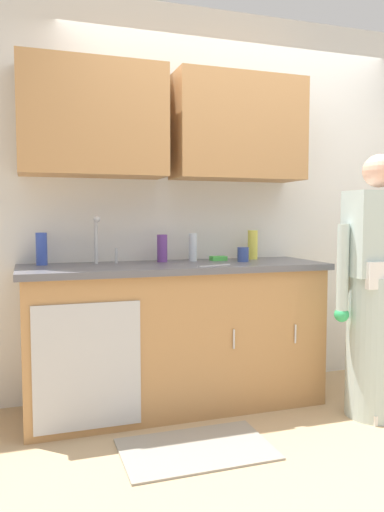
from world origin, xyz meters
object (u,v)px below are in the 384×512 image
(bottle_water_tall, at_px, (42,249))
(sink, at_px, (106,268))
(person_at_sink, at_px, (376,306))
(knife_on_counter, at_px, (214,265))
(bottle_dish_liquid, at_px, (193,247))
(cup_by_sink, at_px, (243,254))
(bottle_cleaner_spray, at_px, (162,248))
(bottle_water_short, at_px, (253,245))
(sponge, at_px, (218,258))

(bottle_water_tall, bearing_deg, sink, -24.76)
(person_at_sink, bearing_deg, knife_on_counter, 160.10)
(bottle_dish_liquid, bearing_deg, cup_by_sink, -24.93)
(bottle_cleaner_spray, distance_m, knife_on_counter, 0.44)
(cup_by_sink, bearing_deg, bottle_water_tall, 172.29)
(person_at_sink, bearing_deg, bottle_dish_liquid, 143.78)
(person_at_sink, xyz_separation_m, bottle_cleaner_spray, (-1.17, 0.71, 0.34))
(bottle_water_short, distance_m, knife_on_counter, 0.59)
(bottle_cleaner_spray, xyz_separation_m, bottle_water_short, (0.67, 0.01, 0.01))
(cup_by_sink, bearing_deg, knife_on_counter, -143.48)
(bottle_cleaner_spray, height_order, bottle_dish_liquid, bottle_dish_liquid)
(bottle_cleaner_spray, xyz_separation_m, sponge, (0.40, -0.01, -0.08))
(bottle_cleaner_spray, xyz_separation_m, knife_on_counter, (0.23, -0.37, -0.09))
(sink, xyz_separation_m, bottle_water_tall, (-0.37, 0.17, 0.12))
(person_at_sink, xyz_separation_m, bottle_water_tall, (-1.95, 0.73, 0.35))
(bottle_water_tall, distance_m, bottle_dish_liquid, 0.99)
(person_at_sink, xyz_separation_m, bottle_dish_liquid, (-0.96, 0.70, 0.34))
(bottle_dish_liquid, bearing_deg, knife_on_counter, -87.16)
(person_at_sink, height_order, bottle_water_short, person_at_sink)
(sink, distance_m, cup_by_sink, 0.93)
(sink, distance_m, bottle_cleaner_spray, 0.44)
(bottle_cleaner_spray, xyz_separation_m, cup_by_sink, (0.53, -0.15, -0.04))
(person_at_sink, bearing_deg, bottle_cleaner_spray, 148.86)
(sink, relative_size, person_at_sink, 0.31)
(knife_on_counter, bearing_deg, bottle_dish_liquid, -106.22)
(bottle_dish_liquid, bearing_deg, bottle_cleaner_spray, 178.04)
(sink, bearing_deg, bottle_cleaner_spray, 20.18)
(cup_by_sink, xyz_separation_m, knife_on_counter, (-0.29, -0.22, -0.05))
(sink, bearing_deg, person_at_sink, -19.58)
(sink, bearing_deg, bottle_water_tall, 155.24)
(person_at_sink, height_order, sponge, person_at_sink)
(sink, xyz_separation_m, person_at_sink, (1.57, -0.56, -0.23))
(bottle_water_tall, distance_m, bottle_water_short, 1.45)
(bottle_cleaner_spray, bearing_deg, knife_on_counter, -57.64)
(bottle_water_tall, height_order, bottle_dish_liquid, bottle_water_tall)
(bottle_water_tall, xyz_separation_m, bottle_dish_liquid, (0.99, -0.03, -0.01))
(bottle_dish_liquid, bearing_deg, sink, -167.18)
(bottle_cleaner_spray, relative_size, cup_by_sink, 1.89)
(sink, relative_size, bottle_water_tall, 2.45)
(sink, height_order, person_at_sink, person_at_sink)
(bottle_water_short, height_order, sponge, bottle_water_short)
(sponge, bearing_deg, sink, -170.43)
(sink, relative_size, bottle_water_short, 2.41)
(sink, relative_size, sponge, 4.55)
(bottle_water_tall, xyz_separation_m, sponge, (1.18, -0.04, -0.09))
(person_at_sink, bearing_deg, bottle_water_tall, 159.40)
(person_at_sink, distance_m, knife_on_counter, 1.03)
(bottle_water_tall, bearing_deg, person_at_sink, -20.60)
(bottle_water_tall, height_order, knife_on_counter, bottle_water_tall)
(knife_on_counter, distance_m, sponge, 0.39)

